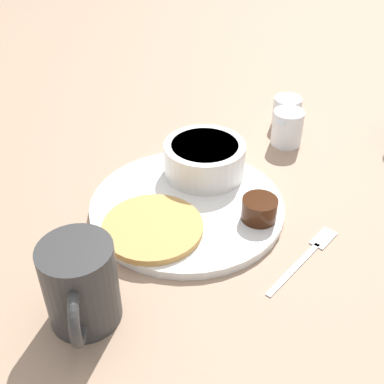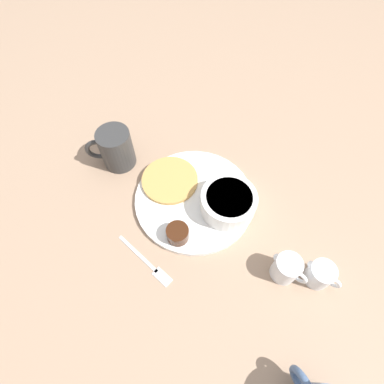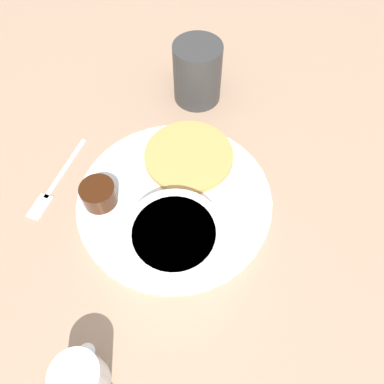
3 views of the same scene
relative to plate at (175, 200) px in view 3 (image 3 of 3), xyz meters
name	(u,v)px [view 3 (image 3 of 3)]	position (x,y,z in m)	size (l,w,h in m)	color
ground_plane	(175,202)	(0.00, 0.00, -0.01)	(4.00, 4.00, 0.00)	#9E7F66
plate	(175,200)	(0.00, 0.00, 0.00)	(0.27, 0.27, 0.01)	white
pancake_stack	(189,156)	(0.05, -0.05, 0.01)	(0.13, 0.13, 0.01)	tan
bowl	(175,240)	(-0.07, 0.04, 0.03)	(0.12, 0.12, 0.05)	white
syrup_cup	(99,194)	(0.05, 0.09, 0.02)	(0.05, 0.05, 0.03)	#38190A
butter_ramekin	(162,261)	(-0.08, 0.06, 0.02)	(0.05, 0.05, 0.05)	white
coffee_mug	(197,72)	(0.17, -0.14, 0.04)	(0.11, 0.08, 0.10)	#333333
creamer_pitcher_near	(80,379)	(-0.15, 0.19, 0.03)	(0.06, 0.06, 0.06)	white
fork	(53,186)	(0.11, 0.14, 0.00)	(0.11, 0.12, 0.00)	silver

